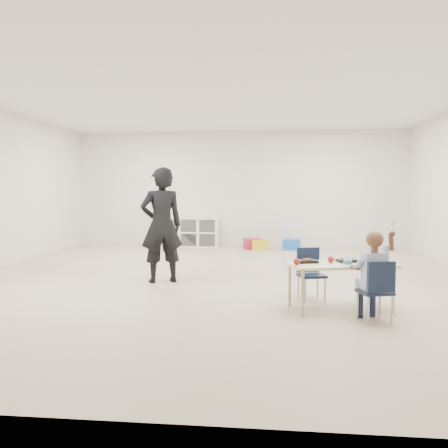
# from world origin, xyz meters

# --- Properties ---
(room) EXTENTS (9.00, 9.02, 2.80)m
(room) POSITION_xyz_m (0.00, 0.00, 1.40)
(room) COLOR tan
(room) RESTS_ON ground
(table) EXTENTS (1.26, 0.86, 0.52)m
(table) POSITION_xyz_m (1.58, -1.73, 0.27)
(table) COLOR beige
(table) RESTS_ON ground
(chair_near) EXTENTS (0.37, 0.36, 0.63)m
(chair_near) POSITION_xyz_m (1.86, -2.18, 0.31)
(chair_near) COLOR black
(chair_near) RESTS_ON ground
(chair_far) EXTENTS (0.37, 0.36, 0.63)m
(chair_far) POSITION_xyz_m (1.30, -1.29, 0.31)
(chair_far) COLOR black
(chair_far) RESTS_ON ground
(child) EXTENTS (0.52, 0.52, 0.99)m
(child) POSITION_xyz_m (1.86, -2.18, 0.50)
(child) COLOR #A3C0DC
(child) RESTS_ON chair_near
(lunch_tray_near) EXTENTS (0.25, 0.21, 0.03)m
(lunch_tray_near) POSITION_xyz_m (1.67, -1.63, 0.54)
(lunch_tray_near) COLOR black
(lunch_tray_near) RESTS_ON table
(lunch_tray_far) EXTENTS (0.25, 0.21, 0.03)m
(lunch_tray_far) POSITION_xyz_m (1.21, -1.74, 0.54)
(lunch_tray_far) COLOR black
(lunch_tray_far) RESTS_ON table
(milk_carton) EXTENTS (0.09, 0.09, 0.10)m
(milk_carton) POSITION_xyz_m (1.64, -1.82, 0.57)
(milk_carton) COLOR white
(milk_carton) RESTS_ON table
(bread_roll) EXTENTS (0.09, 0.09, 0.07)m
(bread_roll) POSITION_xyz_m (1.90, -1.78, 0.56)
(bread_roll) COLOR tan
(bread_roll) RESTS_ON table
(apple_near) EXTENTS (0.07, 0.07, 0.07)m
(apple_near) POSITION_xyz_m (1.48, -1.72, 0.56)
(apple_near) COLOR maroon
(apple_near) RESTS_ON table
(apple_far) EXTENTS (0.07, 0.07, 0.07)m
(apple_far) POSITION_xyz_m (1.09, -1.92, 0.56)
(apple_far) COLOR maroon
(apple_far) RESTS_ON table
(cubby_shelf) EXTENTS (1.40, 0.40, 0.70)m
(cubby_shelf) POSITION_xyz_m (-1.20, 4.28, 0.35)
(cubby_shelf) COLOR white
(cubby_shelf) RESTS_ON ground
(adult) EXTENTS (0.72, 0.62, 1.67)m
(adult) POSITION_xyz_m (-0.78, -0.33, 0.83)
(adult) COLOR black
(adult) RESTS_ON ground
(bin_red) EXTENTS (0.49, 0.56, 0.24)m
(bin_red) POSITION_xyz_m (0.35, 3.98, 0.12)
(bin_red) COLOR #B5122E
(bin_red) RESTS_ON ground
(bin_yellow) EXTENTS (0.47, 0.55, 0.23)m
(bin_yellow) POSITION_xyz_m (0.47, 3.92, 0.12)
(bin_yellow) COLOR gold
(bin_yellow) RESTS_ON ground
(bin_blue) EXTENTS (0.44, 0.53, 0.23)m
(bin_blue) POSITION_xyz_m (1.25, 3.96, 0.12)
(bin_blue) COLOR blue
(bin_blue) RESTS_ON ground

